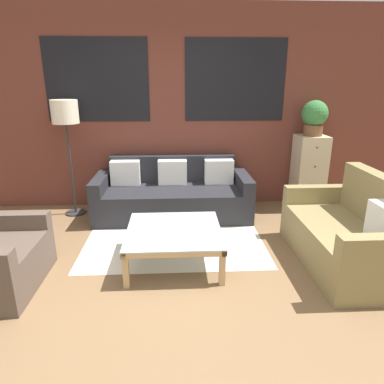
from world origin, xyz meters
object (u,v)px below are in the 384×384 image
at_px(potted_plant, 314,117).
at_px(couch_dark, 173,195).
at_px(floor_lamp, 65,118).
at_px(settee_vintage, 349,235).
at_px(drawer_cabinet, 308,172).
at_px(coffee_table, 174,234).

bearing_deg(potted_plant, couch_dark, -174.17).
height_order(floor_lamp, potted_plant, floor_lamp).
bearing_deg(couch_dark, floor_lamp, 175.91).
distance_m(couch_dark, floor_lamp, 1.74).
distance_m(settee_vintage, drawer_cabinet, 1.69).
bearing_deg(potted_plant, floor_lamp, -178.24).
xyz_separation_m(floor_lamp, drawer_cabinet, (3.36, 0.10, -0.81)).
height_order(coffee_table, drawer_cabinet, drawer_cabinet).
relative_size(settee_vintage, floor_lamp, 0.96).
xyz_separation_m(settee_vintage, drawer_cabinet, (0.20, 1.67, 0.22)).
xyz_separation_m(settee_vintage, coffee_table, (-1.76, 0.11, 0.01)).
bearing_deg(drawer_cabinet, potted_plant, 90.00).
distance_m(couch_dark, settee_vintage, 2.30).
height_order(couch_dark, floor_lamp, floor_lamp).
height_order(couch_dark, potted_plant, potted_plant).
xyz_separation_m(couch_dark, settee_vintage, (1.77, -1.46, 0.03)).
xyz_separation_m(coffee_table, potted_plant, (1.96, 1.56, 1.01)).
distance_m(coffee_table, potted_plant, 2.70).
height_order(couch_dark, coffee_table, couch_dark).
relative_size(couch_dark, floor_lamp, 1.34).
xyz_separation_m(settee_vintage, floor_lamp, (-3.16, 1.56, 1.03)).
bearing_deg(coffee_table, potted_plant, 38.47).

